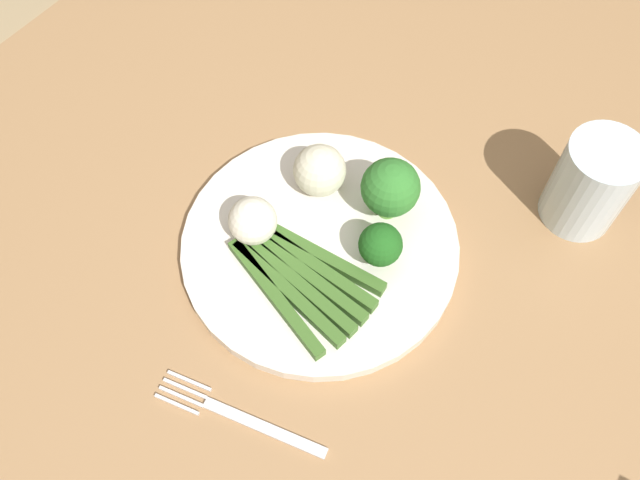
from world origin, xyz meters
name	(u,v)px	position (x,y,z in m)	size (l,w,h in m)	color
ground_plane	(317,418)	(0.00, 0.00, -0.01)	(6.00, 6.00, 0.02)	tan
dining_table	(314,274)	(0.00, 0.00, 0.62)	(1.12, 0.95, 0.73)	#9E754C
plate	(320,246)	(-0.02, -0.02, 0.74)	(0.28, 0.28, 0.01)	silver
asparagus_bundle	(300,278)	(-0.06, -0.03, 0.75)	(0.10, 0.16, 0.01)	#3D6626
broccoli_back	(381,244)	(0.00, -0.08, 0.78)	(0.04, 0.04, 0.05)	#4C7F2B
broccoli_back_right	(390,188)	(0.05, -0.06, 0.79)	(0.06, 0.06, 0.07)	#609E3D
cauliflower_right	(320,170)	(0.04, 0.02, 0.78)	(0.06, 0.06, 0.06)	beige
cauliflower_left	(253,221)	(-0.05, 0.04, 0.77)	(0.05, 0.05, 0.05)	white
fork	(239,417)	(-0.20, -0.07, 0.74)	(0.06, 0.16, 0.00)	silver
water_glass	(591,184)	(0.18, -0.21, 0.79)	(0.08, 0.08, 0.10)	silver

